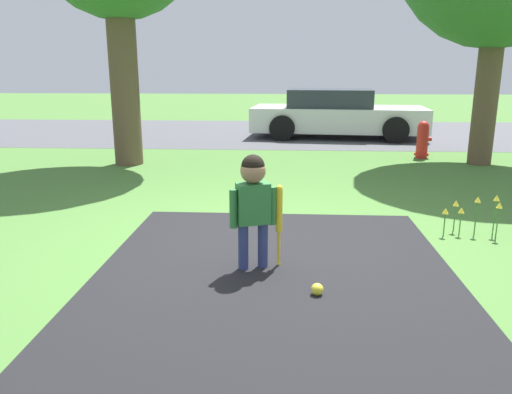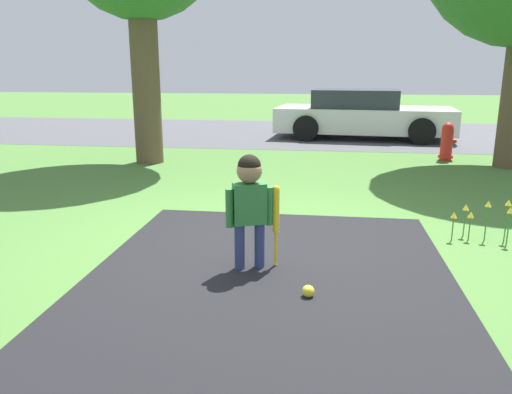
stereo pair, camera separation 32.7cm
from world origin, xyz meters
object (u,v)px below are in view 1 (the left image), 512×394
Objects in this scene: child at (253,196)px; sports_ball at (317,289)px; fire_hydrant at (423,140)px; baseball_bat at (279,214)px; parked_car at (336,114)px.

child is 0.92m from sports_ball.
child reaches higher than fire_hydrant.
baseball_bat is 1.02× the size of fire_hydrant.
parked_car is (0.98, 9.09, 0.51)m from sports_ball.
baseball_bat is 8.62m from parked_car.
baseball_bat is at bearing 117.94° from sports_ball.
sports_ball is 0.02× the size of parked_car.
sports_ball is 6.54m from fire_hydrant.
fire_hydrant is at bearing 43.39° from child.
fire_hydrant is (2.32, 6.10, 0.30)m from sports_ball.
child is 0.23× the size of parked_car.
baseball_bat reaches higher than fire_hydrant.
fire_hydrant is at bearing 64.64° from baseball_bat.
parked_car is (1.49, 8.60, -0.07)m from child.
baseball_bat is at bearing -1.67° from child.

